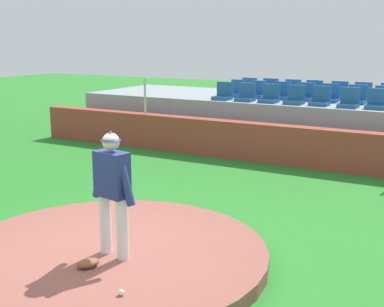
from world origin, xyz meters
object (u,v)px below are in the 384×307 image
stadium_chair_3 (295,98)px  stadium_chair_10 (305,95)px  stadium_chair_1 (246,95)px  pitcher (112,185)px  baseball (121,292)px  stadium_chair_5 (349,101)px  stadium_chair_8 (258,92)px  stadium_chair_16 (292,91)px  stadium_chair_4 (320,99)px  stadium_chair_6 (376,103)px  stadium_chair_15 (269,90)px  stadium_chair_9 (282,94)px  stadium_chair_13 (383,99)px  stadium_chair_12 (357,98)px  stadium_chair_7 (237,91)px  stadium_chair_18 (339,93)px  stadium_chair_19 (362,95)px  stadium_chair_17 (313,92)px  stadium_chair_0 (223,94)px  stadium_chair_14 (248,89)px  fielding_glove (88,263)px  stadium_chair_11 (330,96)px  stadium_chair_2 (270,97)px

stadium_chair_3 → stadium_chair_10: (0.00, 0.90, 0.00)m
stadium_chair_1 → pitcher: bearing=101.2°
baseball → stadium_chair_10: bearing=95.4°
stadium_chair_5 → stadium_chair_8: (-2.85, 0.90, 0.00)m
stadium_chair_16 → stadium_chair_4: bearing=127.7°
stadium_chair_6 → stadium_chair_15: 3.93m
stadium_chair_10 → stadium_chair_9: bearing=1.5°
stadium_chair_9 → stadium_chair_13: same height
stadium_chair_12 → stadium_chair_6: bearing=127.4°
stadium_chair_7 → stadium_chair_13: bearing=180.0°
stadium_chair_1 → stadium_chair_8: bearing=-88.7°
stadium_chair_3 → stadium_chair_18: bearing=-111.7°
stadium_chair_3 → stadium_chair_19: 2.27m
stadium_chair_5 → stadium_chair_15: same height
stadium_chair_3 → stadium_chair_19: size_ratio=1.00×
stadium_chair_17 → pitcher: bearing=91.3°
stadium_chair_0 → stadium_chair_3: (2.12, 0.01, 0.00)m
stadium_chair_5 → stadium_chair_12: size_ratio=1.00×
stadium_chair_17 → stadium_chair_10: bearing=92.3°
stadium_chair_9 → stadium_chair_12: size_ratio=1.00×
stadium_chair_7 → stadium_chair_12: same height
stadium_chair_3 → stadium_chair_19: same height
stadium_chair_1 → stadium_chair_8: (-0.02, 0.90, 0.00)m
pitcher → stadium_chair_14: pitcher is taller
stadium_chair_7 → stadium_chair_13: (4.19, -0.00, 0.00)m
stadium_chair_15 → stadium_chair_18: same height
pitcher → stadium_chair_0: (-2.31, 8.12, 0.32)m
stadium_chair_8 → stadium_chair_14: same height
pitcher → stadium_chair_8: 9.18m
stadium_chair_5 → stadium_chair_12: same height
fielding_glove → stadium_chair_11: stadium_chair_11 is taller
stadium_chair_2 → stadium_chair_5: bearing=179.7°
stadium_chair_18 → stadium_chair_12: bearing=127.9°
stadium_chair_2 → stadium_chair_10: (0.72, 0.90, 0.00)m
stadium_chair_2 → stadium_chair_6: bearing=-179.3°
stadium_chair_11 → stadium_chair_2: bearing=32.8°
stadium_chair_5 → stadium_chair_19: 1.81m
stadium_chair_0 → stadium_chair_16: size_ratio=1.00×
stadium_chair_3 → stadium_chair_9: size_ratio=1.00×
stadium_chair_15 → stadium_chair_5: bearing=147.0°
stadium_chair_15 → stadium_chair_16: (0.74, -0.05, 0.00)m
pitcher → stadium_chair_5: size_ratio=3.43×
stadium_chair_12 → stadium_chair_15: same height
stadium_chair_5 → stadium_chair_7: 3.63m
stadium_chair_5 → stadium_chair_18: 1.94m
stadium_chair_0 → stadium_chair_13: 4.31m
stadium_chair_8 → stadium_chair_19: same height
fielding_glove → stadium_chair_17: 10.49m
fielding_glove → stadium_chair_6: size_ratio=0.60×
stadium_chair_18 → stadium_chair_14: bearing=0.4°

